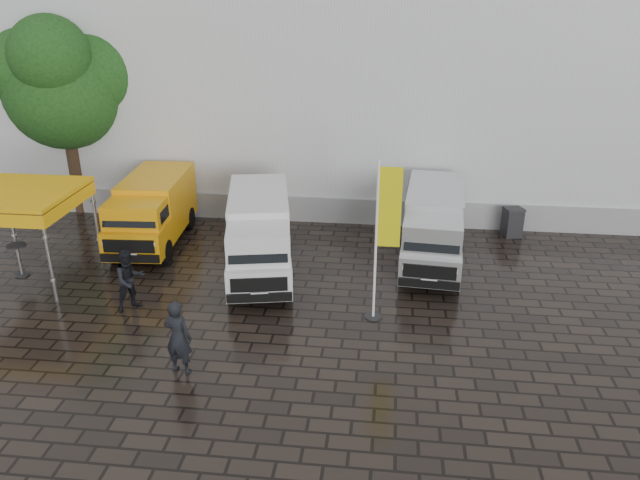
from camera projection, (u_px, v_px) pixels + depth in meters
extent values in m
plane|color=black|center=(327.00, 328.00, 17.04)|extent=(120.00, 120.00, 0.00)
cube|color=silver|center=(406.00, 43.00, 29.10)|extent=(44.00, 16.00, 12.00)
cube|color=gray|center=(401.00, 213.00, 23.90)|extent=(44.00, 0.15, 1.00)
cylinder|color=silver|center=(10.00, 217.00, 21.07)|extent=(0.10, 0.10, 2.73)
cylinder|color=silver|center=(96.00, 221.00, 20.74)|extent=(0.10, 0.10, 2.73)
cylinder|color=silver|center=(49.00, 259.00, 17.96)|extent=(0.10, 0.10, 2.73)
cube|color=#E1A10B|center=(19.00, 192.00, 18.94)|extent=(3.25, 3.25, 0.12)
cylinder|color=black|center=(373.00, 317.00, 17.60)|extent=(0.50, 0.50, 0.04)
cylinder|color=white|center=(376.00, 243.00, 16.71)|extent=(0.07, 0.07, 4.59)
cube|color=#CFC90A|center=(390.00, 208.00, 16.27)|extent=(0.60, 0.03, 2.20)
cylinder|color=black|center=(75.00, 163.00, 24.81)|extent=(0.57, 0.57, 4.06)
sphere|color=#123913|center=(64.00, 90.00, 23.70)|extent=(4.46, 4.46, 4.46)
sphere|color=#123913|center=(53.00, 38.00, 23.87)|extent=(2.63, 2.63, 2.63)
cylinder|color=black|center=(19.00, 260.00, 19.85)|extent=(0.60, 0.60, 1.07)
cube|color=black|center=(512.00, 222.00, 22.91)|extent=(0.79, 0.79, 1.08)
imported|color=black|center=(178.00, 337.00, 14.82)|extent=(0.79, 0.60, 1.94)
imported|color=black|center=(130.00, 280.00, 17.74)|extent=(1.12, 1.12, 1.83)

